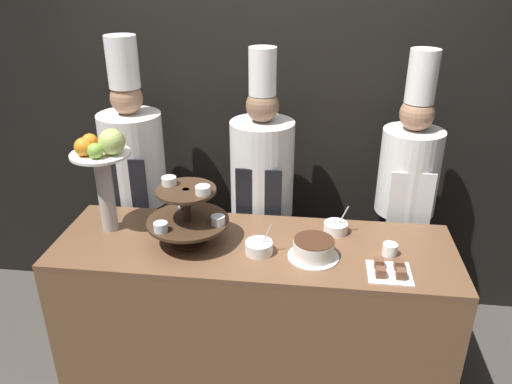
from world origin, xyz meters
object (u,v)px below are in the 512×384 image
(fruit_pedestal, at_px, (103,162))
(cake_round, at_px, (314,249))
(serving_bowl_near, at_px, (259,247))
(chef_center_right, at_px, (405,196))
(tiered_stand, at_px, (187,213))
(cup_white, at_px, (390,249))
(chef_left, at_px, (136,180))
(chef_center_left, at_px, (262,191))
(cake_square_tray, at_px, (390,270))
(serving_bowl_far, at_px, (336,228))

(fruit_pedestal, bearing_deg, cake_round, -7.65)
(serving_bowl_near, xyz_separation_m, chef_center_right, (0.80, 0.64, 0.02))
(fruit_pedestal, bearing_deg, tiered_stand, -10.26)
(cup_white, distance_m, chef_left, 1.60)
(cup_white, bearing_deg, chef_center_left, 140.26)
(chef_left, bearing_deg, chef_center_right, 0.00)
(cake_square_tray, height_order, serving_bowl_near, serving_bowl_near)
(cake_round, xyz_separation_m, cup_white, (0.37, 0.07, -0.02))
(cake_round, distance_m, serving_bowl_far, 0.28)
(cake_round, relative_size, cup_white, 3.41)
(serving_bowl_near, bearing_deg, chef_left, 143.10)
(chef_center_left, bearing_deg, serving_bowl_near, -84.93)
(fruit_pedestal, height_order, cake_round, fruit_pedestal)
(chef_center_left, bearing_deg, serving_bowl_far, -41.75)
(cup_white, distance_m, serving_bowl_far, 0.32)
(tiered_stand, bearing_deg, fruit_pedestal, 169.74)
(tiered_stand, distance_m, chef_center_right, 1.31)
(serving_bowl_near, relative_size, chef_center_left, 0.09)
(chef_left, xyz_separation_m, chef_center_right, (1.65, 0.00, -0.01))
(serving_bowl_near, distance_m, serving_bowl_far, 0.46)
(cake_round, relative_size, chef_left, 0.13)
(chef_center_right, bearing_deg, serving_bowl_near, -141.23)
(chef_left, bearing_deg, chef_center_left, -0.01)
(cake_square_tray, bearing_deg, chef_center_left, 132.36)
(tiered_stand, relative_size, cake_round, 1.66)
(cake_square_tray, xyz_separation_m, chef_center_right, (0.17, 0.75, 0.03))
(tiered_stand, bearing_deg, serving_bowl_far, 14.35)
(chef_left, bearing_deg, serving_bowl_far, -17.60)
(cup_white, bearing_deg, chef_left, 158.76)
(cake_round, height_order, cup_white, cake_round)
(fruit_pedestal, xyz_separation_m, cup_white, (1.46, -0.08, -0.36))
(cake_round, bearing_deg, chef_center_left, 116.67)
(cake_round, relative_size, chef_center_left, 0.14)
(chef_center_right, bearing_deg, fruit_pedestal, -162.64)
(tiered_stand, distance_m, cup_white, 1.02)
(serving_bowl_far, height_order, chef_left, chef_left)
(tiered_stand, relative_size, serving_bowl_far, 2.61)
(cup_white, bearing_deg, cake_round, -169.69)
(fruit_pedestal, distance_m, serving_bowl_far, 1.25)
(cake_round, height_order, serving_bowl_far, serving_bowl_far)
(chef_left, height_order, chef_center_left, chef_left)
(cake_round, relative_size, serving_bowl_near, 1.54)
(cup_white, height_order, chef_left, chef_left)
(cake_square_tray, distance_m, chef_left, 1.66)
(tiered_stand, height_order, cake_square_tray, tiered_stand)
(chef_center_right, bearing_deg, cake_round, -129.17)
(fruit_pedestal, relative_size, serving_bowl_far, 3.58)
(fruit_pedestal, relative_size, serving_bowl_near, 3.51)
(tiered_stand, distance_m, cake_round, 0.65)
(tiered_stand, distance_m, serving_bowl_far, 0.79)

